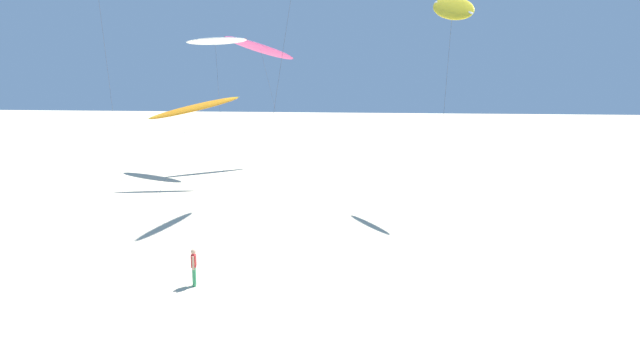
{
  "coord_description": "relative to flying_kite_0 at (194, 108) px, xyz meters",
  "views": [
    {
      "loc": [
        6.6,
        0.53,
        8.56
      ],
      "look_at": [
        3.4,
        23.88,
        4.47
      ],
      "focal_mm": 32.86,
      "sensor_mm": 36.0,
      "label": 1
    }
  ],
  "objects": [
    {
      "name": "flying_kite_0",
      "position": [
        0.0,
        0.0,
        0.0
      ],
      "size": [
        6.99,
        5.92,
        7.42
      ],
      "color": "orange",
      "rests_on": "ground"
    },
    {
      "name": "flying_kite_2",
      "position": [
        -0.96,
        8.91,
        5.72
      ],
      "size": [
        7.82,
        9.77,
        12.39
      ],
      "color": "white",
      "rests_on": "ground"
    },
    {
      "name": "flying_kite_3",
      "position": [
        2.71,
        11.41,
        5.16
      ],
      "size": [
        6.79,
        7.07,
        12.78
      ],
      "color": "#EA5193",
      "rests_on": "ground"
    },
    {
      "name": "flying_kite_6",
      "position": [
        19.38,
        -4.93,
        6.77
      ],
      "size": [
        3.34,
        5.65,
        14.45
      ],
      "color": "yellow",
      "rests_on": "ground"
    },
    {
      "name": "person_mid_field",
      "position": [
        7.83,
        -22.34,
        -5.4
      ],
      "size": [
        0.26,
        0.5,
        1.6
      ],
      "color": "#338E56",
      "rests_on": "ground"
    }
  ]
}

